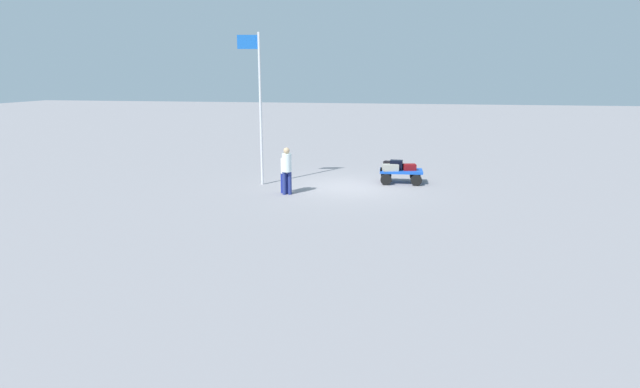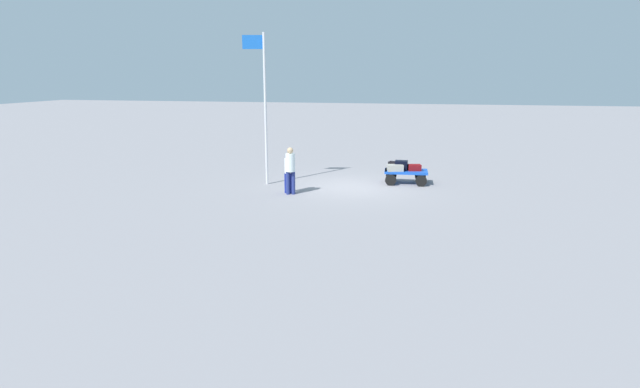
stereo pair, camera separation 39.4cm
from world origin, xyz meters
The scene contains 9 objects.
ground_plane centered at (0.00, 0.00, 0.00)m, with size 120.00×120.00×0.00m, color gray.
luggage_cart centered at (-2.01, -1.18, 0.40)m, with size 1.76×1.22×0.54m.
suitcase_dark centered at (-2.35, -1.16, 0.67)m, with size 0.57×0.45×0.25m.
suitcase_navy centered at (-1.83, -1.17, 0.74)m, with size 0.50×0.37×0.39m.
suitcase_maroon centered at (-1.55, -1.24, 0.71)m, with size 0.53×0.40×0.33m.
suitcase_grey centered at (-1.61, -0.91, 0.67)m, with size 0.69×0.53×0.26m.
worker_lead centered at (2.15, 1.50, 0.87)m, with size 0.34×0.33×1.53m.
worker_trailing centered at (2.03, 1.70, 1.02)m, with size 0.42×0.42×1.75m.
flagpole centered at (3.53, 0.12, 3.40)m, with size 0.89×0.21×5.89m.
Camera 2 is at (-2.97, 19.71, 4.33)m, focal length 29.08 mm.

